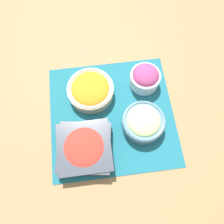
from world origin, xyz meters
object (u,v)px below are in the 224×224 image
Objects in this scene: carrot_bowl at (91,90)px; onion_bowl at (145,78)px; tomato_bowl at (85,148)px; cucumber_bowl at (143,122)px.

carrot_bowl is 1.51× the size of onion_bowl.
carrot_bowl is at bearing 79.29° from tomato_bowl.
carrot_bowl is (0.04, 0.22, 0.00)m from tomato_bowl.
cucumber_bowl is 0.24m from carrot_bowl.
onion_bowl reaches higher than carrot_bowl.
onion_bowl is at bearing 5.54° from carrot_bowl.
onion_bowl is (0.22, 0.02, 0.01)m from carrot_bowl.
cucumber_bowl is 1.32× the size of onion_bowl.
cucumber_bowl is (0.22, 0.07, 0.00)m from tomato_bowl.
onion_bowl reaches higher than tomato_bowl.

